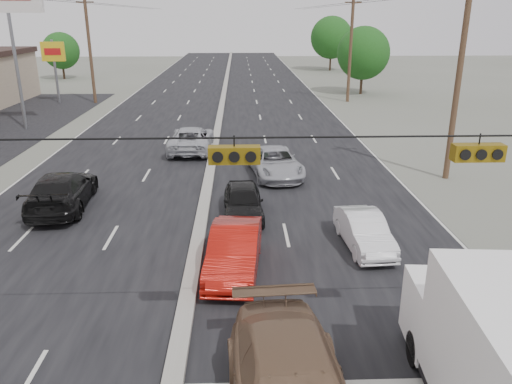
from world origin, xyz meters
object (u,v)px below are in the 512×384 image
Objects in this scene: oncoming_near at (62,191)px; oncoming_far at (191,139)px; utility_pole_right_b at (458,80)px; tree_left_far at (61,51)px; red_sedan at (234,251)px; tree_right_far at (331,38)px; tree_right_mid at (363,53)px; pole_sign_billboard at (7,4)px; pole_sign_far at (54,57)px; box_truck at (510,370)px; queue_car_c at (275,163)px; queue_car_a at (243,202)px; queue_car_b at (364,231)px; utility_pole_right_c at (351,49)px; utility_pole_left_c at (90,49)px.

oncoming_far is (4.84, 9.76, -0.04)m from oncoming_near.
tree_left_far is (-34.50, 45.00, -1.39)m from utility_pole_right_b.
red_sedan is (23.40, -54.84, -2.96)m from tree_left_far.
tree_right_mid is at bearing -92.29° from tree_right_far.
pole_sign_billboard is 12.89m from pole_sign_far.
oncoming_far is at bearing -120.95° from oncoming_near.
box_truck is (28.69, -62.15, -1.96)m from tree_left_far.
tree_right_mid reaches higher than queue_car_c.
queue_car_a is at bearing 166.00° from oncoming_near.
tree_left_far is at bearing 127.48° from utility_pole_right_b.
pole_sign_billboard is 1.54× the size of tree_right_mid.
tree_left_far is at bearing -76.64° from oncoming_near.
queue_car_b is (22.15, -33.16, -3.77)m from pole_sign_far.
queue_car_b is at bearing -98.87° from tree_right_far.
pole_sign_far is 0.84× the size of tree_right_mid.
utility_pole_left_c is at bearing 180.00° from utility_pole_right_c.
tree_left_far is 1.18× the size of queue_car_c.
oncoming_near is (-12.39, 4.47, 0.17)m from queue_car_b.
box_truck is 1.52× the size of red_sedan.
utility_pole_right_c is 2.46× the size of queue_car_a.
queue_car_c is 7.24m from oncoming_far.
tree_left_far is at bearing 118.57° from red_sedan.
oncoming_near is (8.26, -16.70, -8.05)m from pole_sign_billboard.
utility_pole_right_c is 26.25m from queue_car_c.
pole_sign_billboard reaches higher than tree_right_mid.
oncoming_near is (6.26, -28.70, -4.29)m from utility_pole_left_c.
pole_sign_far is 24.19m from oncoming_far.
tree_right_far is 1.47× the size of oncoming_far.
tree_left_far reaches higher than oncoming_near.
oncoming_far is at bearing 113.74° from box_truck.
queue_car_c is at bearing 71.22° from queue_car_a.
tree_left_far is (-9.50, 20.00, -1.39)m from utility_pole_left_c.
red_sedan is at bearing -109.17° from queue_car_c.
pole_sign_billboard is 16.89m from oncoming_far.
oncoming_near is at bearing -72.07° from tree_left_far.
red_sedan is at bearing -68.25° from utility_pole_left_c.
utility_pole_right_c reaches higher than queue_car_a.
oncoming_far reaches higher than queue_car_a.
utility_pole_left_c reaches higher than queue_car_c.
utility_pole_right_c is at bearing -116.57° from tree_right_mid.
box_truck is 13.14m from queue_car_a.
pole_sign_billboard is 52.05m from tree_right_far.
tree_right_mid is 1.84× the size of queue_car_b.
queue_car_b is at bearing -60.65° from utility_pole_left_c.
oncoming_near is 10.90m from oncoming_far.
utility_pole_right_b is at bearing 47.00° from red_sedan.
tree_right_mid is at bearing 72.88° from queue_car_b.
tree_right_mid is 1.56× the size of red_sedan.
queue_car_a is at bearing 91.42° from red_sedan.
pole_sign_far is 43.87m from tree_right_far.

